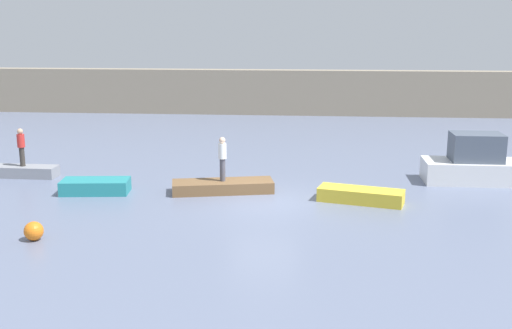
{
  "coord_description": "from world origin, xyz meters",
  "views": [
    {
      "loc": [
        1.63,
        -22.13,
        6.53
      ],
      "look_at": [
        -0.54,
        2.37,
        0.9
      ],
      "focal_mm": 43.41,
      "sensor_mm": 36.0,
      "label": 1
    }
  ],
  "objects_px": {
    "rowboat_brown": "(223,186)",
    "person_red_shirt": "(21,145)",
    "rowboat_grey": "(23,171)",
    "rowboat_yellow": "(361,195)",
    "motorboat": "(496,166)",
    "rowboat_teal": "(96,186)",
    "mooring_buoy": "(34,231)",
    "person_white_shirt": "(222,157)"
  },
  "relations": [
    {
      "from": "rowboat_yellow",
      "to": "rowboat_brown",
      "type": "bearing_deg",
      "value": -175.3
    },
    {
      "from": "motorboat",
      "to": "person_red_shirt",
      "type": "bearing_deg",
      "value": -177.81
    },
    {
      "from": "rowboat_grey",
      "to": "mooring_buoy",
      "type": "height_order",
      "value": "mooring_buoy"
    },
    {
      "from": "rowboat_teal",
      "to": "rowboat_brown",
      "type": "bearing_deg",
      "value": 0.29
    },
    {
      "from": "mooring_buoy",
      "to": "rowboat_brown",
      "type": "bearing_deg",
      "value": 50.41
    },
    {
      "from": "rowboat_grey",
      "to": "rowboat_yellow",
      "type": "bearing_deg",
      "value": -9.55
    },
    {
      "from": "motorboat",
      "to": "rowboat_yellow",
      "type": "relative_size",
      "value": 2.07
    },
    {
      "from": "rowboat_grey",
      "to": "person_red_shirt",
      "type": "bearing_deg",
      "value": -88.99
    },
    {
      "from": "motorboat",
      "to": "mooring_buoy",
      "type": "height_order",
      "value": "motorboat"
    },
    {
      "from": "rowboat_teal",
      "to": "mooring_buoy",
      "type": "height_order",
      "value": "mooring_buoy"
    },
    {
      "from": "rowboat_brown",
      "to": "rowboat_yellow",
      "type": "bearing_deg",
      "value": -22.51
    },
    {
      "from": "motorboat",
      "to": "rowboat_grey",
      "type": "xyz_separation_m",
      "value": [
        -20.19,
        -0.77,
        -0.47
      ]
    },
    {
      "from": "person_white_shirt",
      "to": "mooring_buoy",
      "type": "bearing_deg",
      "value": -129.59
    },
    {
      "from": "rowboat_teal",
      "to": "rowboat_yellow",
      "type": "relative_size",
      "value": 0.83
    },
    {
      "from": "rowboat_brown",
      "to": "person_red_shirt",
      "type": "height_order",
      "value": "person_red_shirt"
    },
    {
      "from": "rowboat_yellow",
      "to": "person_red_shirt",
      "type": "xyz_separation_m",
      "value": [
        -14.34,
        2.67,
        1.15
      ]
    },
    {
      "from": "rowboat_grey",
      "to": "rowboat_teal",
      "type": "distance_m",
      "value": 4.64
    },
    {
      "from": "motorboat",
      "to": "mooring_buoy",
      "type": "xyz_separation_m",
      "value": [
        -16.2,
        -8.54,
        -0.41
      ]
    },
    {
      "from": "motorboat",
      "to": "mooring_buoy",
      "type": "relative_size",
      "value": 10.95
    },
    {
      "from": "rowboat_yellow",
      "to": "person_white_shirt",
      "type": "xyz_separation_m",
      "value": [
        -5.34,
        0.96,
        1.18
      ]
    },
    {
      "from": "rowboat_yellow",
      "to": "person_white_shirt",
      "type": "bearing_deg",
      "value": -175.3
    },
    {
      "from": "rowboat_brown",
      "to": "person_white_shirt",
      "type": "xyz_separation_m",
      "value": [
        0.0,
        0.0,
        1.21
      ]
    },
    {
      "from": "motorboat",
      "to": "rowboat_yellow",
      "type": "xyz_separation_m",
      "value": [
        -5.85,
        -3.45,
        -0.45
      ]
    },
    {
      "from": "motorboat",
      "to": "rowboat_teal",
      "type": "relative_size",
      "value": 2.49
    },
    {
      "from": "person_red_shirt",
      "to": "rowboat_yellow",
      "type": "bearing_deg",
      "value": -10.56
    },
    {
      "from": "person_red_shirt",
      "to": "motorboat",
      "type": "bearing_deg",
      "value": 2.19
    },
    {
      "from": "person_red_shirt",
      "to": "rowboat_grey",
      "type": "bearing_deg",
      "value": 90.0
    },
    {
      "from": "rowboat_yellow",
      "to": "mooring_buoy",
      "type": "bearing_deg",
      "value": -138.85
    },
    {
      "from": "rowboat_yellow",
      "to": "person_white_shirt",
      "type": "distance_m",
      "value": 5.55
    },
    {
      "from": "rowboat_grey",
      "to": "rowboat_yellow",
      "type": "distance_m",
      "value": 14.59
    },
    {
      "from": "mooring_buoy",
      "to": "rowboat_teal",
      "type": "bearing_deg",
      "value": 89.6
    },
    {
      "from": "rowboat_yellow",
      "to": "person_red_shirt",
      "type": "bearing_deg",
      "value": -175.62
    },
    {
      "from": "motorboat",
      "to": "rowboat_teal",
      "type": "height_order",
      "value": "motorboat"
    },
    {
      "from": "rowboat_grey",
      "to": "rowboat_teal",
      "type": "bearing_deg",
      "value": -28.69
    },
    {
      "from": "rowboat_grey",
      "to": "rowboat_yellow",
      "type": "xyz_separation_m",
      "value": [
        14.34,
        -2.67,
        0.02
      ]
    },
    {
      "from": "mooring_buoy",
      "to": "person_red_shirt",
      "type": "bearing_deg",
      "value": 117.2
    },
    {
      "from": "motorboat",
      "to": "rowboat_brown",
      "type": "height_order",
      "value": "motorboat"
    },
    {
      "from": "rowboat_brown",
      "to": "person_red_shirt",
      "type": "distance_m",
      "value": 9.24
    },
    {
      "from": "person_white_shirt",
      "to": "mooring_buoy",
      "type": "height_order",
      "value": "person_white_shirt"
    },
    {
      "from": "motorboat",
      "to": "rowboat_brown",
      "type": "relative_size",
      "value": 1.64
    },
    {
      "from": "rowboat_brown",
      "to": "rowboat_yellow",
      "type": "height_order",
      "value": "rowboat_yellow"
    },
    {
      "from": "person_red_shirt",
      "to": "mooring_buoy",
      "type": "relative_size",
      "value": 2.78
    }
  ]
}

